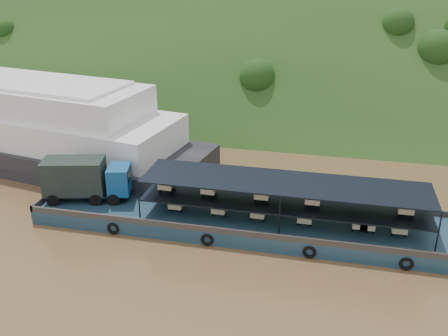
# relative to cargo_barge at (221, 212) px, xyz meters

# --- Properties ---
(ground) EXTENTS (160.00, 160.00, 0.00)m
(ground) POSITION_rel_cargo_barge_xyz_m (1.19, 1.82, -1.25)
(ground) COLOR brown
(ground) RESTS_ON ground
(hillside) EXTENTS (140.00, 39.60, 39.60)m
(hillside) POSITION_rel_cargo_barge_xyz_m (1.19, 37.82, -1.25)
(hillside) COLOR #1B3A15
(hillside) RESTS_ON ground
(cargo_barge) EXTENTS (35.10, 7.18, 5.00)m
(cargo_barge) POSITION_rel_cargo_barge_xyz_m (0.00, 0.00, 0.00)
(cargo_barge) COLOR #122C41
(cargo_barge) RESTS_ON ground
(passenger_ferry) EXTENTS (46.19, 18.70, 9.10)m
(passenger_ferry) POSITION_rel_cargo_barge_xyz_m (-25.98, 10.33, 2.69)
(passenger_ferry) COLOR black
(passenger_ferry) RESTS_ON ground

